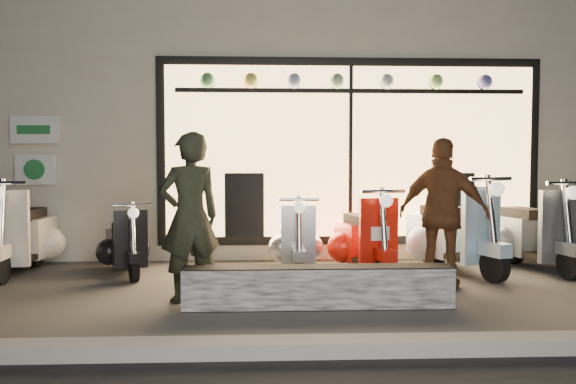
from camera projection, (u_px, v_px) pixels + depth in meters
name	position (u px, v px, depth m)	size (l,w,h in m)	color
ground	(304.00, 292.00, 6.05)	(40.00, 40.00, 0.00)	#383533
kerb	(324.00, 347.00, 4.06)	(40.00, 0.25, 0.12)	slate
shop_building	(286.00, 126.00, 10.92)	(10.20, 6.23, 4.20)	beige
graffiti_barrier	(318.00, 287.00, 5.40)	(2.58, 0.28, 0.40)	black
scooter_silver	(296.00, 241.00, 7.25)	(0.42, 1.30, 0.94)	black
scooter_red	(362.00, 240.00, 7.12)	(0.63, 1.47, 1.04)	black
scooter_black	(125.00, 245.00, 7.12)	(0.70, 1.20, 0.87)	black
scooter_cream	(26.00, 236.00, 7.20)	(0.55, 1.58, 1.13)	black
scooter_blue	(447.00, 234.00, 7.29)	(0.90, 1.64, 1.18)	black
scooter_grey	(526.00, 234.00, 7.45)	(0.71, 1.58, 1.12)	black
man	(190.00, 217.00, 5.62)	(0.62, 0.41, 1.70)	black
woman	(443.00, 214.00, 6.17)	(0.98, 0.41, 1.67)	brown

